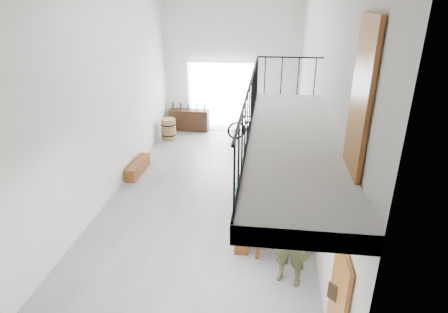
# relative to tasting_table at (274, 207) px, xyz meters

# --- Properties ---
(floor) EXTENTS (12.00, 12.00, 0.00)m
(floor) POSITION_rel_tasting_table_xyz_m (-1.82, 1.52, -0.71)
(floor) COLOR slate
(floor) RESTS_ON ground
(room_walls) EXTENTS (12.00, 12.00, 12.00)m
(room_walls) POSITION_rel_tasting_table_xyz_m (-1.82, 1.52, 2.85)
(room_walls) COLOR white
(room_walls) RESTS_ON ground
(gateway_portal) EXTENTS (2.80, 0.08, 2.80)m
(gateway_portal) POSITION_rel_tasting_table_xyz_m (-2.22, 7.46, 0.69)
(gateway_portal) COLOR white
(gateway_portal) RESTS_ON ground
(right_wall_decor) EXTENTS (0.07, 8.28, 5.07)m
(right_wall_decor) POSITION_rel_tasting_table_xyz_m (0.88, -0.34, 1.04)
(right_wall_decor) COLOR #AE6821
(right_wall_decor) RESTS_ON ground
(balcony) EXTENTS (1.52, 5.62, 4.00)m
(balcony) POSITION_rel_tasting_table_xyz_m (0.16, -1.60, 2.26)
(balcony) COLOR silver
(balcony) RESTS_ON ground
(tasting_table) EXTENTS (1.08, 2.35, 0.79)m
(tasting_table) POSITION_rel_tasting_table_xyz_m (0.00, 0.00, 0.00)
(tasting_table) COLOR brown
(tasting_table) RESTS_ON ground
(bench_inner) EXTENTS (0.40, 1.97, 0.45)m
(bench_inner) POSITION_rel_tasting_table_xyz_m (-0.73, 0.02, -0.48)
(bench_inner) COLOR brown
(bench_inner) RESTS_ON ground
(bench_wall) EXTENTS (0.38, 1.83, 0.42)m
(bench_wall) POSITION_rel_tasting_table_xyz_m (0.54, 0.03, -0.50)
(bench_wall) COLOR brown
(bench_wall) RESTS_ON ground
(tableware) EXTENTS (0.61, 1.08, 0.35)m
(tableware) POSITION_rel_tasting_table_xyz_m (0.00, 0.23, 0.22)
(tableware) COLOR #10321A
(tableware) RESTS_ON tasting_table
(side_bench) EXTENTS (0.36, 1.46, 0.41)m
(side_bench) POSITION_rel_tasting_table_xyz_m (-4.32, 2.79, -0.50)
(side_bench) COLOR brown
(side_bench) RESTS_ON ground
(oak_barrel) EXTENTS (0.57, 0.57, 0.84)m
(oak_barrel) POSITION_rel_tasting_table_xyz_m (-4.13, 5.94, -0.28)
(oak_barrel) COLOR olive
(oak_barrel) RESTS_ON ground
(serving_counter) EXTENTS (1.68, 0.52, 0.88)m
(serving_counter) POSITION_rel_tasting_table_xyz_m (-3.57, 7.17, -0.27)
(serving_counter) COLOR #3B2213
(serving_counter) RESTS_ON ground
(counter_bottles) EXTENTS (1.42, 0.18, 0.28)m
(counter_bottles) POSITION_rel_tasting_table_xyz_m (-3.57, 7.18, 0.31)
(counter_bottles) COLOR #10321A
(counter_bottles) RESTS_ON serving_counter
(guest_left_a) EXTENTS (0.49, 0.68, 1.29)m
(guest_left_a) POSITION_rel_tasting_table_xyz_m (-0.69, -0.68, -0.06)
(guest_left_a) COLOR white
(guest_left_a) RESTS_ON ground
(guest_left_b) EXTENTS (0.50, 0.59, 1.36)m
(guest_left_b) POSITION_rel_tasting_table_xyz_m (-0.80, -0.13, -0.03)
(guest_left_b) COLOR teal
(guest_left_b) RESTS_ON ground
(guest_left_c) EXTENTS (0.62, 0.73, 1.32)m
(guest_left_c) POSITION_rel_tasting_table_xyz_m (-0.67, 0.37, -0.05)
(guest_left_c) COLOR white
(guest_left_c) RESTS_ON ground
(guest_left_d) EXTENTS (0.62, 0.81, 1.10)m
(guest_left_d) POSITION_rel_tasting_table_xyz_m (-0.77, 0.88, -0.15)
(guest_left_d) COLOR teal
(guest_left_d) RESTS_ON ground
(guest_right_a) EXTENTS (0.48, 0.80, 1.28)m
(guest_right_a) POSITION_rel_tasting_table_xyz_m (0.52, -0.55, -0.07)
(guest_right_a) COLOR #A41C32
(guest_right_a) RESTS_ON ground
(guest_right_b) EXTENTS (0.67, 1.13, 1.16)m
(guest_right_b) POSITION_rel_tasting_table_xyz_m (0.56, 0.05, -0.13)
(guest_right_b) COLOR black
(guest_right_b) RESTS_ON ground
(guest_right_c) EXTENTS (0.47, 0.60, 1.09)m
(guest_right_c) POSITION_rel_tasting_table_xyz_m (0.57, 0.72, -0.16)
(guest_right_c) COLOR white
(guest_right_c) RESTS_ON ground
(host_standing) EXTENTS (0.83, 0.68, 1.98)m
(host_standing) POSITION_rel_tasting_table_xyz_m (0.33, -1.62, 0.28)
(host_standing) COLOR #484B2A
(host_standing) RESTS_ON ground
(potted_plant) EXTENTS (0.40, 0.35, 0.44)m
(potted_plant) POSITION_rel_tasting_table_xyz_m (0.63, 2.38, -0.49)
(potted_plant) COLOR #154A1B
(potted_plant) RESTS_ON ground
(bicycle_near) EXTENTS (1.60, 0.58, 0.83)m
(bicycle_near) POSITION_rel_tasting_table_xyz_m (-0.45, 7.06, -0.29)
(bicycle_near) COLOR black
(bicycle_near) RESTS_ON ground
(bicycle_far) EXTENTS (1.98, 1.08, 1.14)m
(bicycle_far) POSITION_rel_tasting_table_xyz_m (-0.92, 6.44, -0.13)
(bicycle_far) COLOR black
(bicycle_far) RESTS_ON ground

